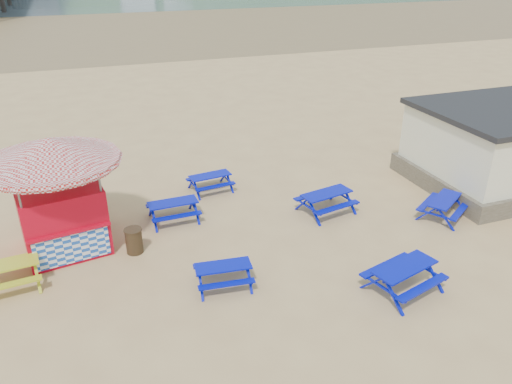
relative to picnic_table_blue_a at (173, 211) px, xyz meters
name	(u,v)px	position (x,y,z in m)	size (l,w,h in m)	color
ground	(278,236)	(3.03, -2.30, -0.36)	(400.00, 400.00, 0.00)	tan
wet_sand	(113,26)	(3.03, 52.70, -0.35)	(400.00, 400.00, 0.00)	olive
picnic_table_blue_a	(173,211)	(0.00, 0.00, 0.00)	(1.73, 1.41, 0.71)	#0308A9
picnic_table_blue_b	(210,183)	(1.86, 1.89, -0.02)	(1.75, 1.47, 0.67)	#0308A9
picnic_table_blue_c	(326,202)	(5.30, -1.30, 0.03)	(2.12, 1.83, 0.78)	#0308A9
picnic_table_blue_d	(223,275)	(0.55, -4.25, -0.03)	(1.70, 1.43, 0.66)	#0308A9
picnic_table_blue_e	(403,278)	(5.16, -6.20, 0.05)	(2.27, 2.00, 0.81)	#0308A9
picnic_table_blue_f	(443,208)	(9.03, -3.06, 0.00)	(2.19, 2.09, 0.72)	#0308A9
picnic_table_yellow	(6,276)	(-5.20, -2.27, 0.03)	(1.97, 1.65, 0.76)	#A0AD0F
ice_cream_kiosk	(55,181)	(-3.57, -0.56, 1.97)	(4.73, 4.73, 3.70)	#B5051B
litter_bin	(134,241)	(-1.58, -1.64, 0.06)	(0.56, 0.56, 0.82)	#392415
amenity_block	(511,144)	(13.53, -1.30, 1.21)	(7.40, 5.40, 3.15)	#665B4C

